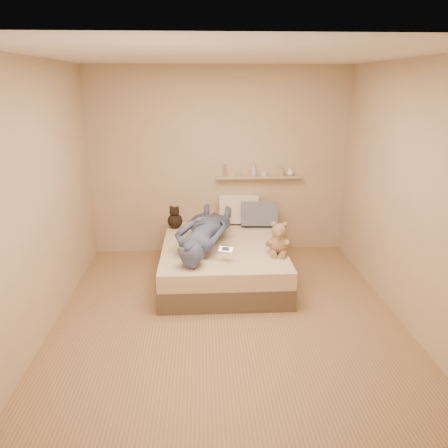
{
  "coord_description": "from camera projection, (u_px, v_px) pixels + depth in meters",
  "views": [
    {
      "loc": [
        -0.25,
        -4.17,
        2.37
      ],
      "look_at": [
        0.0,
        0.65,
        0.8
      ],
      "focal_mm": 35.0,
      "sensor_mm": 36.0,
      "label": 1
    }
  ],
  "objects": [
    {
      "name": "shelf_bottles",
      "position": [
        270.0,
        171.0,
        6.12
      ],
      "size": [
        1.01,
        0.13,
        0.18
      ],
      "color": "silver",
      "rests_on": "wall_shelf"
    },
    {
      "name": "teddy_bear",
      "position": [
        279.0,
        241.0,
        5.08
      ],
      "size": [
        0.32,
        0.32,
        0.4
      ],
      "color": "tan",
      "rests_on": "bed"
    },
    {
      "name": "pillow_grey",
      "position": [
        259.0,
        214.0,
        6.08
      ],
      "size": [
        0.51,
        0.29,
        0.37
      ],
      "primitive_type": "cube",
      "rotation": [
        -0.39,
        0.0,
        -0.05
      ],
      "color": "slate",
      "rests_on": "bed"
    },
    {
      "name": "pillow_cream",
      "position": [
        239.0,
        210.0,
        6.19
      ],
      "size": [
        0.57,
        0.3,
        0.43
      ],
      "primitive_type": "cube",
      "rotation": [
        -0.28,
        0.0,
        -0.07
      ],
      "color": "beige",
      "rests_on": "bed"
    },
    {
      "name": "wall_shelf",
      "position": [
        259.0,
        177.0,
        6.14
      ],
      "size": [
        1.2,
        0.12,
        0.03
      ],
      "primitive_type": "cube",
      "color": "tan",
      "rests_on": "wall_back"
    },
    {
      "name": "person",
      "position": [
        204.0,
        230.0,
        5.34
      ],
      "size": [
        0.95,
        1.72,
        0.39
      ],
      "primitive_type": "imported",
      "rotation": [
        0.0,
        0.0,
        2.91
      ],
      "color": "#4D557A",
      "rests_on": "bed"
    },
    {
      "name": "game_console",
      "position": [
        226.0,
        249.0,
        4.87
      ],
      "size": [
        0.17,
        0.12,
        0.05
      ],
      "color": "silver",
      "rests_on": "bed"
    },
    {
      "name": "bed",
      "position": [
        223.0,
        260.0,
        5.52
      ],
      "size": [
        1.5,
        1.9,
        0.45
      ],
      "color": "brown",
      "rests_on": "floor"
    },
    {
      "name": "dark_plush",
      "position": [
        175.0,
        219.0,
        5.99
      ],
      "size": [
        0.21,
        0.21,
        0.32
      ],
      "color": "black",
      "rests_on": "bed"
    },
    {
      "name": "room",
      "position": [
        227.0,
        196.0,
        4.3
      ],
      "size": [
        3.8,
        3.8,
        3.8
      ],
      "color": "#9B7B50",
      "rests_on": "ground"
    }
  ]
}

